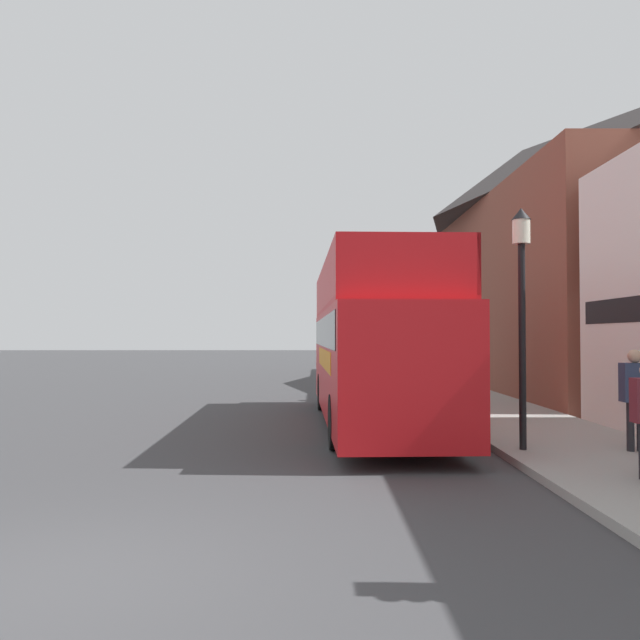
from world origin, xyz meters
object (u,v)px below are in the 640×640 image
Objects in this scene: pedestrian_third at (635,390)px; lamp_post_nearest at (522,282)px; tour_bus at (372,352)px; lamp_post_second at (434,296)px; lamp_post_third at (397,310)px; parked_car_ahead_of_bus at (377,376)px.

pedestrian_third is 0.41× the size of lamp_post_nearest.
tour_bus is at bearing 120.66° from lamp_post_nearest.
lamp_post_second is 1.03× the size of lamp_post_third.
lamp_post_nearest is 0.88× the size of lamp_post_second.
lamp_post_nearest is at bearing -84.81° from parked_car_ahead_of_bus.
tour_bus reaches higher than pedestrian_third.
pedestrian_third is 10.45m from lamp_post_second.
pedestrian_third reaches higher than parked_car_ahead_of_bus.
lamp_post_nearest is (1.57, -11.75, 2.51)m from parked_car_ahead_of_bus.
parked_car_ahead_of_bus is at bearing 133.62° from lamp_post_second.
pedestrian_third is at bearing -5.01° from lamp_post_nearest.
lamp_post_second is (1.81, -1.90, 2.88)m from parked_car_ahead_of_bus.
tour_bus is at bearing -99.61° from lamp_post_third.
lamp_post_second is (-1.76, 10.03, 2.36)m from pedestrian_third.
lamp_post_second reaches higher than tour_bus.
lamp_post_second is 9.86m from lamp_post_third.
lamp_post_nearest reaches higher than pedestrian_third.
tour_bus is at bearing -98.74° from parked_car_ahead_of_bus.
pedestrian_third is (3.56, -11.93, 0.52)m from parked_car_ahead_of_bus.
parked_car_ahead_of_bus is at bearing 81.84° from tour_bus.
lamp_post_third reaches higher than lamp_post_nearest.
lamp_post_third is (-0.01, 9.86, -0.09)m from lamp_post_second.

